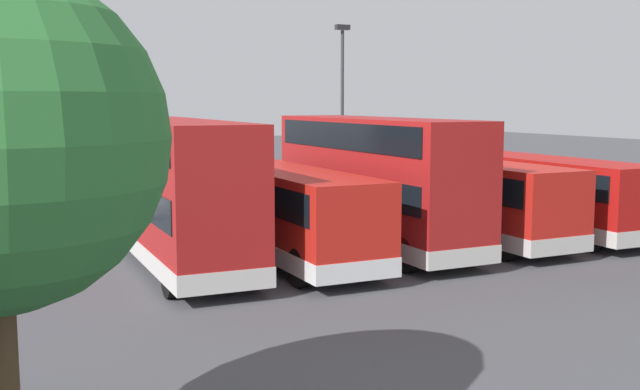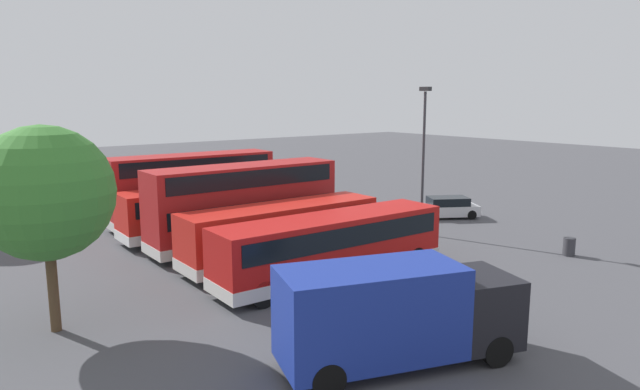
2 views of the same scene
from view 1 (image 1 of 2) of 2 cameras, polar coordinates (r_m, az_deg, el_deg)
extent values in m
plane|color=#47474C|center=(36.17, -4.13, -1.11)|extent=(140.00, 140.00, 0.00)
cube|color=#B71411|center=(31.23, 15.62, 0.40)|extent=(2.86, 11.29, 2.60)
cube|color=silver|center=(31.36, 15.56, -1.46)|extent=(2.91, 11.33, 0.55)
cube|color=black|center=(31.17, 15.66, 1.49)|extent=(2.90, 10.49, 0.90)
cube|color=black|center=(35.62, 9.75, 2.32)|extent=(2.25, 0.12, 1.10)
cylinder|color=black|center=(34.00, 9.50, -0.78)|extent=(0.33, 1.11, 1.10)
cylinder|color=black|center=(35.31, 12.51, -0.56)|extent=(0.33, 1.11, 1.10)
cylinder|color=black|center=(27.56, 19.45, -2.93)|extent=(0.33, 1.11, 1.10)
cylinder|color=black|center=(29.16, 22.62, -2.53)|extent=(0.33, 1.11, 1.10)
cube|color=red|center=(28.74, 10.74, -0.03)|extent=(2.68, 10.32, 2.60)
cube|color=silver|center=(28.88, 10.69, -2.04)|extent=(2.73, 10.36, 0.55)
cube|color=black|center=(28.67, 10.77, 1.16)|extent=(2.73, 9.52, 0.90)
cube|color=black|center=(32.95, 5.41, 2.01)|extent=(2.25, 0.09, 1.10)
cylinder|color=black|center=(31.36, 4.97, -1.37)|extent=(0.31, 1.10, 1.10)
cylinder|color=black|center=(32.56, 8.37, -1.11)|extent=(0.31, 1.10, 1.10)
cylinder|color=black|center=(25.31, 13.68, -3.58)|extent=(0.31, 1.10, 1.10)
cylinder|color=black|center=(26.78, 17.41, -3.13)|extent=(0.31, 1.10, 1.10)
cube|color=#A51919|center=(26.62, 4.12, 1.25)|extent=(2.69, 10.64, 4.20)
cube|color=silver|center=(26.87, 4.09, -2.62)|extent=(2.73, 10.68, 0.55)
cube|color=black|center=(26.65, 4.12, 0.83)|extent=(2.74, 9.84, 0.90)
cube|color=black|center=(26.51, 4.15, 4.48)|extent=(2.74, 9.84, 0.90)
cube|color=black|center=(31.35, -0.75, 1.79)|extent=(2.25, 0.09, 1.10)
cylinder|color=black|center=(29.81, -1.53, -1.79)|extent=(0.31, 1.10, 1.10)
cylinder|color=black|center=(30.79, 2.29, -1.50)|extent=(0.31, 1.10, 1.10)
cylinder|color=black|center=(23.03, 6.50, -4.48)|extent=(0.31, 1.10, 1.10)
cylinder|color=black|center=(24.29, 11.00, -3.96)|extent=(0.31, 1.10, 1.10)
cube|color=red|center=(24.92, -2.78, -0.99)|extent=(2.80, 10.68, 2.60)
cube|color=silver|center=(25.08, -2.77, -3.31)|extent=(2.84, 10.72, 0.55)
cube|color=black|center=(24.84, -2.79, 0.38)|extent=(2.84, 9.88, 0.90)
cube|color=black|center=(29.82, -6.72, 1.46)|extent=(2.25, 0.11, 1.10)
cylinder|color=black|center=(28.35, -7.90, -2.31)|extent=(0.33, 1.11, 1.10)
cylinder|color=black|center=(29.09, -3.67, -2.02)|extent=(0.33, 1.11, 1.10)
cylinder|color=black|center=(21.14, -1.52, -5.48)|extent=(0.33, 1.11, 1.10)
cylinder|color=black|center=(22.12, 3.84, -4.93)|extent=(0.33, 1.11, 1.10)
cube|color=#A51919|center=(24.08, -10.74, 0.53)|extent=(3.00, 10.71, 4.20)
cube|color=silver|center=(24.35, -10.64, -3.74)|extent=(3.04, 10.75, 0.55)
cube|color=black|center=(24.10, -10.73, 0.06)|extent=(3.03, 9.91, 0.90)
cube|color=black|center=(23.96, -10.82, 4.10)|extent=(3.03, 9.91, 0.90)
cube|color=black|center=(29.29, -13.16, 1.22)|extent=(2.25, 0.16, 1.10)
cylinder|color=black|center=(27.92, -14.77, -2.63)|extent=(0.35, 1.11, 1.10)
cylinder|color=black|center=(28.37, -10.28, -2.35)|extent=(0.35, 1.11, 1.10)
cylinder|color=black|center=(20.40, -11.14, -6.08)|extent=(0.35, 1.11, 1.10)
cylinder|color=black|center=(21.00, -5.12, -5.59)|extent=(0.35, 1.11, 1.10)
cube|color=silver|center=(40.75, -4.38, 0.56)|extent=(3.79, 4.70, 0.70)
cube|color=black|center=(40.88, -4.35, 1.47)|extent=(2.75, 3.10, 0.55)
cylinder|color=black|center=(39.09, -3.56, -0.02)|extent=(0.52, 0.66, 0.64)
cylinder|color=black|center=(39.33, -5.87, 0.00)|extent=(0.52, 0.66, 0.64)
cylinder|color=black|center=(42.24, -2.99, 0.52)|extent=(0.52, 0.66, 0.64)
cylinder|color=black|center=(42.46, -5.13, 0.53)|extent=(0.52, 0.66, 0.64)
cube|color=silver|center=(33.32, -18.51, -1.25)|extent=(4.11, 4.05, 0.70)
cube|color=black|center=(33.35, -18.83, -0.17)|extent=(2.85, 2.83, 0.55)
cylinder|color=black|center=(33.22, -15.75, -1.53)|extent=(0.61, 0.60, 0.64)
cylinder|color=black|center=(31.91, -17.31, -1.94)|extent=(0.61, 0.60, 0.64)
cylinder|color=black|center=(34.80, -19.58, -1.30)|extent=(0.61, 0.60, 0.64)
cylinder|color=black|center=(33.55, -21.21, -1.67)|extent=(0.61, 0.60, 0.64)
cylinder|color=#38383D|center=(37.04, 1.67, 5.68)|extent=(0.16, 0.16, 8.47)
cube|color=#262628|center=(37.19, 1.69, 12.45)|extent=(0.70, 0.30, 0.24)
cylinder|color=#333338|center=(43.69, 9.15, 0.86)|extent=(0.60, 0.60, 0.95)
cylinder|color=#4C3823|center=(10.85, -22.53, -12.72)|extent=(0.36, 0.36, 3.15)
camera|label=2|loc=(40.66, 53.32, 8.51)|focal=31.62mm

